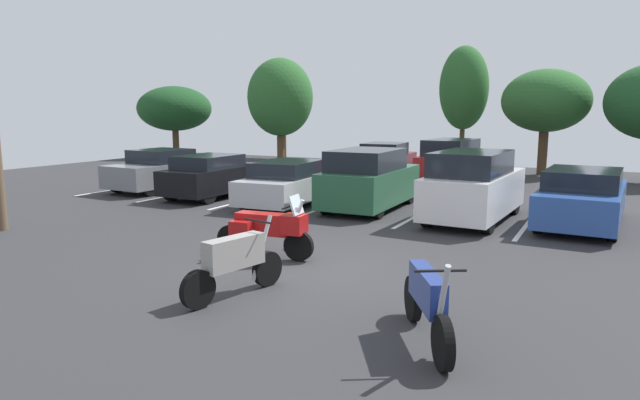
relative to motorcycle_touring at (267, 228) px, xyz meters
The scene contains 18 objects.
ground 1.17m from the motorcycle_touring, 19.84° to the right, with size 44.00×44.00×0.10m, color #2D2D30.
motorcycle_touring is the anchor object (origin of this frame).
motorcycle_second 4.91m from the motorcycle_touring, 32.29° to the right, with size 1.24×1.96×1.30m.
motorcycle_third 2.43m from the motorcycle_touring, 69.36° to the right, with size 0.70×2.07×1.25m.
parking_stripes 6.31m from the motorcycle_touring, 91.60° to the left, with size 20.91×4.87×0.01m.
car_grey 11.06m from the motorcycle_touring, 143.67° to the left, with size 2.19×4.52×1.54m.
car_black 8.55m from the motorcycle_touring, 135.27° to the left, with size 1.79×4.22×1.48m.
car_silver 6.58m from the motorcycle_touring, 116.60° to the left, with size 2.14×4.64×1.41m.
car_green 6.27m from the motorcycle_touring, 93.29° to the left, with size 1.93×4.23×1.84m.
car_white 6.53m from the motorcycle_touring, 63.84° to the left, with size 2.03×4.53×1.92m.
car_blue 8.56m from the motorcycle_touring, 49.59° to the left, with size 2.09×4.79×1.50m.
car_far_maroon 13.85m from the motorcycle_touring, 101.06° to the left, with size 2.03×4.35×1.59m.
car_far_red 13.65m from the motorcycle_touring, 88.72° to the left, with size 2.07×4.63×1.82m.
tree_left 18.95m from the motorcycle_touring, 79.89° to the left, with size 3.94×3.94×4.86m.
tree_rear 19.42m from the motorcycle_touring, 120.72° to the left, with size 3.51×3.51×5.74m.
tree_far_right 20.31m from the motorcycle_touring, 92.42° to the left, with size 2.50×2.50×6.25m.
tree_far_left 24.04m from the motorcycle_touring, 120.41° to the left, with size 3.34×3.34×5.81m.
tree_center_left 26.65m from the motorcycle_touring, 135.81° to the left, with size 4.71×4.71×4.51m.
Camera 1 is at (5.20, -9.04, 3.01)m, focal length 31.27 mm.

